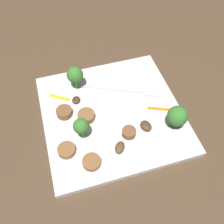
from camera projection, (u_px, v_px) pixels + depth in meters
ground_plane at (112, 115)px, 0.55m from camera, size 1.40×1.40×0.00m
plate at (112, 114)px, 0.54m from camera, size 0.29×0.29×0.01m
fork at (126, 90)px, 0.57m from camera, size 0.17×0.08×0.00m
broccoli_floret_0 at (75, 75)px, 0.55m from camera, size 0.04×0.04×0.06m
broccoli_floret_1 at (81, 127)px, 0.47m from camera, size 0.03×0.03×0.05m
broccoli_floret_2 at (178, 116)px, 0.49m from camera, size 0.04×0.04×0.05m
sausage_slice_0 at (92, 162)px, 0.46m from camera, size 0.05×0.05×0.01m
sausage_slice_1 at (86, 115)px, 0.52m from camera, size 0.05×0.05×0.01m
sausage_slice_2 at (129, 133)px, 0.50m from camera, size 0.04×0.04×0.01m
sausage_slice_3 at (64, 112)px, 0.53m from camera, size 0.05×0.05×0.02m
sausage_slice_4 at (67, 150)px, 0.48m from camera, size 0.04×0.04×0.01m
mushroom_0 at (146, 126)px, 0.51m from camera, size 0.03×0.03×0.01m
mushroom_1 at (76, 100)px, 0.55m from camera, size 0.02×0.03×0.01m
mushroom_2 at (120, 147)px, 0.48m from camera, size 0.03×0.03×0.01m
pepper_strip_0 at (160, 109)px, 0.54m from camera, size 0.05×0.02×0.00m
pepper_strip_1 at (60, 97)px, 0.56m from camera, size 0.04×0.03×0.00m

